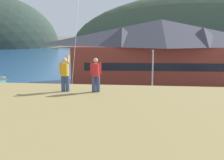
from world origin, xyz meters
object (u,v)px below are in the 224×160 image
at_px(person_companion, 96,74).
at_px(harbor_lodge, 160,51).
at_px(parked_car_back_row_left, 97,102).
at_px(person_kite_flyer, 65,73).
at_px(parked_car_lone_by_shed, 33,101).
at_px(parked_car_corner_spot, 166,121).
at_px(moored_boat_wharfside, 99,69).
at_px(moored_boat_outer_mooring, 134,70).
at_px(parking_light_pole, 152,73).
at_px(wharf_dock, 117,71).
at_px(parked_car_mid_row_center, 45,116).

bearing_deg(person_companion, harbor_lodge, 79.34).
distance_m(parked_car_back_row_left, person_kite_flyer, 15.11).
bearing_deg(parked_car_back_row_left, parked_car_lone_by_shed, -178.82).
height_order(parked_car_lone_by_shed, person_kite_flyer, person_kite_flyer).
bearing_deg(parked_car_corner_spot, moored_boat_wharfside, 108.23).
bearing_deg(person_kite_flyer, harbor_lodge, 76.40).
relative_size(moored_boat_outer_mooring, parked_car_back_row_left, 1.71).
distance_m(moored_boat_wharfside, parking_light_pole, 24.56).
bearing_deg(person_companion, parked_car_corner_spot, 62.58).
height_order(parked_car_lone_by_shed, person_companion, person_companion).
bearing_deg(harbor_lodge, moored_boat_wharfside, 136.16).
bearing_deg(parking_light_pole, parked_car_lone_by_shed, -162.56).
bearing_deg(parked_car_corner_spot, person_kite_flyer, -124.84).
height_order(moored_boat_wharfside, parking_light_pole, parking_light_pole).
relative_size(wharf_dock, parked_car_mid_row_center, 2.54).
height_order(harbor_lodge, moored_boat_outer_mooring, harbor_lodge).
relative_size(parked_car_lone_by_shed, parked_car_corner_spot, 1.03).
bearing_deg(moored_boat_wharfside, parking_light_pole, -66.88).
distance_m(parked_car_lone_by_shed, person_companion, 17.54).
bearing_deg(person_kite_flyer, wharf_dock, 90.73).
height_order(wharf_dock, parked_car_back_row_left, parked_car_back_row_left).
relative_size(moored_boat_wharfside, parked_car_back_row_left, 1.97).
bearing_deg(harbor_lodge, person_kite_flyer, -103.60).
distance_m(wharf_dock, parked_car_mid_row_center, 31.82).
relative_size(harbor_lodge, person_companion, 16.52).
distance_m(moored_boat_wharfside, parked_car_corner_spot, 33.18).
relative_size(moored_boat_wharfside, person_kite_flyer, 4.51).
relative_size(moored_boat_wharfside, moored_boat_outer_mooring, 1.15).
bearing_deg(parked_car_lone_by_shed, person_companion, -56.52).
relative_size(parked_car_mid_row_center, parking_light_pole, 0.69).
distance_m(wharf_dock, parking_light_pole, 23.60).
bearing_deg(parked_car_mid_row_center, parking_light_pole, 42.23).
distance_m(parked_car_mid_row_center, parked_car_corner_spot, 10.69).
bearing_deg(parked_car_lone_by_shed, moored_boat_wharfside, 82.62).
relative_size(moored_boat_outer_mooring, parked_car_corner_spot, 1.72).
relative_size(moored_boat_outer_mooring, parked_car_lone_by_shed, 1.68).
distance_m(harbor_lodge, wharf_dock, 14.36).
height_order(parked_car_mid_row_center, parked_car_back_row_left, same).
xyz_separation_m(parked_car_lone_by_shed, parked_car_back_row_left, (7.07, 0.15, 0.00)).
bearing_deg(parked_car_corner_spot, person_companion, -117.42).
relative_size(moored_boat_wharfside, parked_car_corner_spot, 1.97).
bearing_deg(parked_car_corner_spot, parked_car_lone_by_shed, 160.05).
distance_m(parked_car_lone_by_shed, parked_car_corner_spot, 14.69).
relative_size(parked_car_lone_by_shed, person_companion, 2.50).
distance_m(person_kite_flyer, person_companion, 1.59).
xyz_separation_m(harbor_lodge, parked_car_lone_by_shed, (-14.75, -15.63, -4.35)).
bearing_deg(parking_light_pole, parked_car_corner_spot, -84.92).
distance_m(harbor_lodge, parked_car_lone_by_shed, 21.93).
bearing_deg(person_companion, moored_boat_wharfside, 98.12).
height_order(wharf_dock, person_companion, person_companion).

